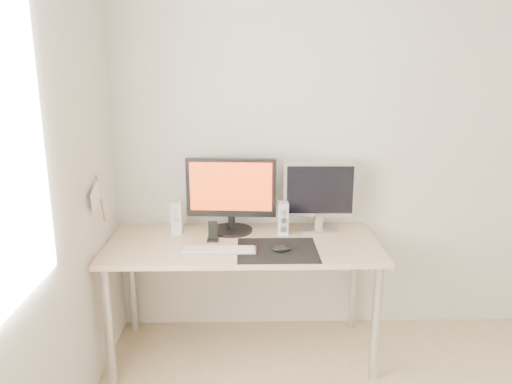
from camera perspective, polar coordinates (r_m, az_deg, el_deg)
name	(u,v)px	position (r m, az deg, el deg)	size (l,w,h in m)	color
wall_back	(388,144)	(3.31, 14.84, 5.31)	(3.50, 3.50, 0.00)	silver
mousepad	(277,250)	(2.83, 2.46, -6.66)	(0.45, 0.40, 0.00)	black
mouse	(281,249)	(2.79, 2.92, -6.49)	(0.11, 0.06, 0.04)	black
desk	(243,254)	(2.99, -1.50, -7.12)	(1.60, 0.70, 0.73)	#D1B587
main_monitor	(231,192)	(3.06, -2.85, -0.06)	(0.55, 0.28, 0.47)	black
second_monitor	(320,193)	(3.12, 7.27, -0.12)	(0.45, 0.17, 0.43)	#B8B8BB
speaker_left	(177,218)	(3.11, -9.02, -2.94)	(0.06, 0.08, 0.20)	white
speaker_right	(283,218)	(3.06, 3.09, -3.02)	(0.06, 0.08, 0.20)	white
keyboard	(219,250)	(2.82, -4.29, -6.61)	(0.42, 0.13, 0.02)	#ABABAD
phone_dock	(213,235)	(2.97, -4.95, -4.92)	(0.07, 0.06, 0.12)	black
pennant	(97,197)	(2.84, -17.68, -0.55)	(0.01, 0.23, 0.29)	#A57F54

